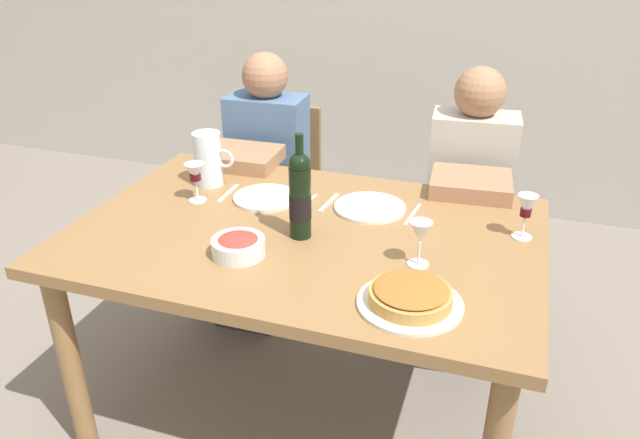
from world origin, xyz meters
name	(u,v)px	position (x,y,z in m)	size (l,w,h in m)	color
ground_plane	(307,407)	(0.00, 0.00, 0.00)	(8.00, 8.00, 0.00)	slate
dining_table	(306,255)	(0.00, 0.00, 0.67)	(1.50, 1.00, 0.76)	olive
wine_bottle	(300,195)	(0.00, -0.04, 0.90)	(0.07, 0.07, 0.34)	black
water_pitcher	(209,162)	(-0.47, 0.24, 0.85)	(0.16, 0.10, 0.20)	silver
baked_tart	(410,296)	(0.40, -0.31, 0.79)	(0.28, 0.28, 0.06)	silver
salad_bowl	(238,245)	(-0.14, -0.21, 0.79)	(0.16, 0.16, 0.06)	silver
wine_glass_left_diner	(195,174)	(-0.44, 0.09, 0.86)	(0.07, 0.07, 0.14)	silver
wine_glass_right_diner	(526,208)	(0.67, 0.17, 0.86)	(0.06, 0.06, 0.15)	silver
wine_glass_centre	(420,234)	(0.39, -0.10, 0.86)	(0.07, 0.07, 0.14)	silver
dinner_plate_left_setting	(370,207)	(0.16, 0.22, 0.77)	(0.25, 0.25, 0.01)	silver
dinner_plate_right_setting	(266,198)	(-0.22, 0.18, 0.77)	(0.23, 0.23, 0.01)	silver
fork_left_setting	(329,203)	(0.01, 0.22, 0.76)	(0.16, 0.01, 0.01)	silver
knife_left_setting	(413,214)	(0.31, 0.22, 0.76)	(0.18, 0.01, 0.01)	silver
knife_right_setting	(305,204)	(-0.07, 0.18, 0.76)	(0.18, 0.01, 0.01)	silver
spoon_right_setting	(228,193)	(-0.37, 0.18, 0.76)	(0.16, 0.01, 0.01)	silver
chair_left	(279,186)	(-0.45, 0.87, 0.50)	(0.41, 0.41, 0.87)	olive
diner_left	(260,181)	(-0.45, 0.63, 0.62)	(0.35, 0.51, 1.16)	#4C6B93
chair_right	(466,210)	(0.44, 0.88, 0.50)	(0.43, 0.43, 0.87)	olive
diner_right	(467,208)	(0.46, 0.65, 0.62)	(0.36, 0.53, 1.16)	#B7B2A8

